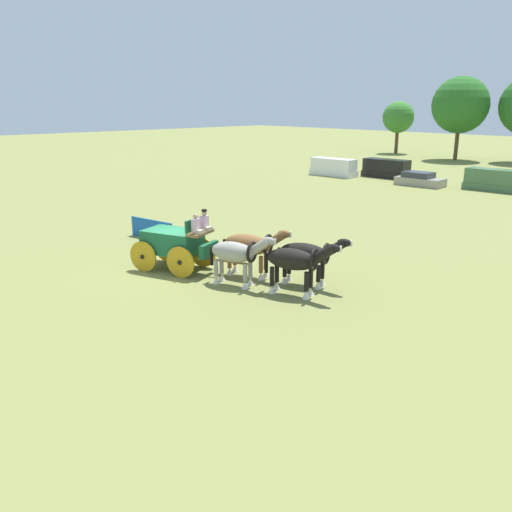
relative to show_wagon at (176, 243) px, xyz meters
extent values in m
plane|color=olive|center=(-0.15, -0.06, -1.26)|extent=(220.00, 220.00, 0.00)
cube|color=#195B38|center=(-0.15, -0.06, 0.04)|extent=(2.88, 2.34, 1.02)
cube|color=brown|center=(1.24, 0.47, 0.59)|extent=(1.02, 1.52, 0.12)
cube|color=#195B38|center=(1.62, 0.61, -0.12)|extent=(0.67, 1.26, 0.60)
cube|color=#195B38|center=(0.96, 0.36, 0.93)|extent=(0.55, 1.35, 0.55)
cube|color=gold|center=(-0.15, -0.06, -0.57)|extent=(2.61, 1.11, 0.16)
cylinder|color=gold|center=(0.47, 1.12, -0.57)|extent=(1.32, 0.56, 1.38)
cylinder|color=black|center=(0.47, 1.12, -0.57)|extent=(0.25, 0.24, 0.20)
cylinder|color=gold|center=(1.09, -0.54, -0.57)|extent=(1.32, 0.56, 1.38)
cylinder|color=black|center=(1.09, -0.54, -0.57)|extent=(0.25, 0.24, 0.20)
cylinder|color=gold|center=(-1.39, 0.42, -0.57)|extent=(1.32, 0.56, 1.38)
cylinder|color=black|center=(-1.39, 0.42, -0.57)|extent=(0.25, 0.24, 0.20)
cylinder|color=gold|center=(-0.77, -1.24, -0.57)|extent=(1.32, 0.56, 1.38)
cylinder|color=black|center=(-0.77, -1.24, -0.57)|extent=(0.25, 0.24, 0.20)
cylinder|color=brown|center=(2.23, 0.83, -0.52)|extent=(2.47, 1.01, 0.10)
cube|color=#BCB293|center=(1.23, 0.83, 0.73)|extent=(0.49, 0.44, 0.16)
cube|color=silver|center=(1.12, 0.79, 1.01)|extent=(0.35, 0.42, 0.55)
sphere|color=tan|center=(1.12, 0.79, 1.39)|extent=(0.22, 0.22, 0.22)
cylinder|color=black|center=(1.12, 0.79, 1.52)|extent=(0.24, 0.24, 0.08)
cube|color=#BCB293|center=(1.48, 0.18, 0.73)|extent=(0.49, 0.44, 0.16)
cube|color=silver|center=(1.36, 0.14, 1.01)|extent=(0.35, 0.42, 0.55)
sphere|color=tan|center=(1.36, 0.14, 1.39)|extent=(0.22, 0.22, 0.22)
ellipsoid|color=brown|center=(2.84, 1.76, 0.15)|extent=(2.34, 1.59, 0.88)
cylinder|color=brown|center=(3.47, 2.25, -0.58)|extent=(0.18, 0.18, 0.72)
cone|color=silver|center=(3.47, 2.25, -1.10)|extent=(0.30, 0.30, 0.31)
cylinder|color=brown|center=(3.64, 1.80, -0.58)|extent=(0.18, 0.18, 0.72)
cone|color=silver|center=(3.64, 1.80, -1.10)|extent=(0.30, 0.30, 0.31)
cylinder|color=brown|center=(2.04, 1.72, -0.58)|extent=(0.18, 0.18, 0.72)
cone|color=silver|center=(2.04, 1.72, -1.10)|extent=(0.30, 0.30, 0.31)
cylinder|color=brown|center=(2.21, 1.26, -0.58)|extent=(0.18, 0.18, 0.72)
cone|color=silver|center=(2.21, 1.26, -1.10)|extent=(0.30, 0.30, 0.31)
cylinder|color=brown|center=(4.10, 2.23, 0.54)|extent=(1.01, 0.67, 0.81)
ellipsoid|color=brown|center=(4.45, 2.36, 0.80)|extent=(0.65, 0.45, 0.32)
cube|color=silver|center=(4.71, 2.46, 0.80)|extent=(0.09, 0.11, 0.24)
torus|color=black|center=(3.76, 2.10, 0.25)|extent=(0.43, 0.90, 0.91)
cylinder|color=black|center=(1.78, 1.36, -0.15)|extent=(0.14, 0.14, 0.80)
ellipsoid|color=#9E998E|center=(3.30, 0.54, 0.14)|extent=(2.11, 1.47, 0.84)
cylinder|color=#9E998E|center=(3.85, 1.00, -0.58)|extent=(0.18, 0.18, 0.73)
cone|color=silver|center=(3.85, 1.00, -1.10)|extent=(0.30, 0.30, 0.31)
cylinder|color=#9E998E|center=(4.01, 0.56, -0.58)|extent=(0.18, 0.18, 0.73)
cone|color=silver|center=(4.01, 0.56, -1.10)|extent=(0.30, 0.30, 0.31)
cylinder|color=#9E998E|center=(2.58, 0.52, -0.58)|extent=(0.18, 0.18, 0.73)
cone|color=silver|center=(2.58, 0.52, -1.10)|extent=(0.30, 0.30, 0.31)
cylinder|color=#9E998E|center=(2.74, 0.09, -0.58)|extent=(0.18, 0.18, 0.73)
cone|color=silver|center=(2.74, 0.09, -1.10)|extent=(0.30, 0.30, 0.31)
cylinder|color=#9E998E|center=(4.46, 0.98, 0.53)|extent=(1.01, 0.67, 0.81)
ellipsoid|color=#9E998E|center=(4.80, 1.11, 0.79)|extent=(0.65, 0.45, 0.32)
cube|color=silver|center=(5.07, 1.20, 0.79)|extent=(0.09, 0.11, 0.24)
torus|color=black|center=(4.11, 0.85, 0.24)|extent=(0.42, 0.86, 0.88)
cylinder|color=black|center=(2.34, 0.18, -0.16)|extent=(0.14, 0.14, 0.80)
ellipsoid|color=black|center=(5.28, 2.67, 0.08)|extent=(2.28, 1.54, 0.85)
cylinder|color=black|center=(5.89, 3.15, -0.62)|extent=(0.18, 0.18, 0.69)
cone|color=silver|center=(5.89, 3.15, -1.11)|extent=(0.30, 0.30, 0.29)
cylinder|color=black|center=(6.05, 2.71, -0.62)|extent=(0.18, 0.18, 0.69)
cone|color=silver|center=(6.05, 2.71, -1.11)|extent=(0.30, 0.30, 0.29)
cylinder|color=black|center=(4.50, 2.63, -0.62)|extent=(0.18, 0.18, 0.69)
cone|color=silver|center=(4.50, 2.63, -1.11)|extent=(0.30, 0.30, 0.29)
cylinder|color=black|center=(4.66, 2.19, -0.62)|extent=(0.18, 0.18, 0.69)
cone|color=silver|center=(4.66, 2.19, -1.11)|extent=(0.30, 0.30, 0.29)
cylinder|color=black|center=(6.51, 3.13, 0.47)|extent=(1.01, 0.67, 0.81)
ellipsoid|color=black|center=(6.86, 3.26, 0.73)|extent=(0.65, 0.45, 0.32)
cube|color=silver|center=(7.12, 3.36, 0.73)|extent=(0.09, 0.11, 0.24)
torus|color=black|center=(6.17, 3.00, 0.18)|extent=(0.42, 0.87, 0.88)
cylinder|color=black|center=(4.24, 2.28, -0.22)|extent=(0.14, 0.14, 0.80)
ellipsoid|color=black|center=(5.73, 1.45, 0.18)|extent=(2.23, 1.52, 0.85)
cylinder|color=black|center=(6.33, 1.92, -0.56)|extent=(0.18, 0.18, 0.75)
cone|color=silver|center=(6.33, 1.92, -1.10)|extent=(0.30, 0.30, 0.32)
cylinder|color=black|center=(6.49, 1.49, -0.56)|extent=(0.18, 0.18, 0.75)
cone|color=silver|center=(6.49, 1.49, -1.10)|extent=(0.30, 0.30, 0.32)
cylinder|color=black|center=(4.97, 1.42, -0.56)|extent=(0.18, 0.18, 0.75)
cone|color=silver|center=(4.97, 1.42, -1.10)|extent=(0.30, 0.30, 0.32)
cylinder|color=black|center=(5.14, 0.98, -0.56)|extent=(0.18, 0.18, 0.75)
cone|color=silver|center=(5.14, 0.98, -1.10)|extent=(0.30, 0.30, 0.32)
cylinder|color=black|center=(6.95, 1.91, 0.56)|extent=(1.01, 0.67, 0.81)
ellipsoid|color=black|center=(7.29, 2.04, 0.82)|extent=(0.65, 0.45, 0.32)
cube|color=silver|center=(7.56, 2.14, 0.82)|extent=(0.09, 0.11, 0.24)
torus|color=black|center=(6.60, 1.78, 0.28)|extent=(0.42, 0.87, 0.88)
cylinder|color=black|center=(4.72, 1.07, -0.12)|extent=(0.14, 0.14, 0.80)
cube|color=white|center=(-15.46, 30.18, -0.94)|extent=(5.02, 2.01, 0.63)
cube|color=white|center=(-15.46, 30.18, -0.06)|extent=(4.82, 1.86, 1.13)
cube|color=black|center=(-11.02, 33.02, -0.96)|extent=(4.85, 2.07, 0.60)
cube|color=black|center=(-11.02, 33.02, -0.05)|extent=(4.65, 1.92, 1.23)
cube|color=gray|center=(-5.77, 30.57, -0.89)|extent=(4.34, 2.19, 0.73)
cube|color=#2D333D|center=(-5.98, 30.56, -0.27)|extent=(2.64, 1.93, 0.50)
cube|color=#477047|center=(-0.03, 32.71, -0.97)|extent=(4.94, 2.07, 0.58)
cube|color=#477047|center=(-0.03, 32.71, -0.06)|extent=(4.74, 1.92, 1.24)
cylinder|color=brown|center=(-25.03, 56.55, 0.54)|extent=(0.50, 0.50, 3.60)
sphere|color=#387A2D|center=(-25.03, 56.55, 3.91)|extent=(4.49, 4.49, 4.49)
cylinder|color=brown|center=(-14.47, 54.02, 0.96)|extent=(0.50, 0.50, 4.44)
sphere|color=#286623|center=(-14.47, 54.02, 5.67)|extent=(7.10, 7.10, 7.10)
cube|color=#1959B2|center=(-5.53, 2.22, -0.71)|extent=(3.16, 0.61, 1.10)
camera|label=1|loc=(19.28, -13.09, 6.04)|focal=37.46mm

